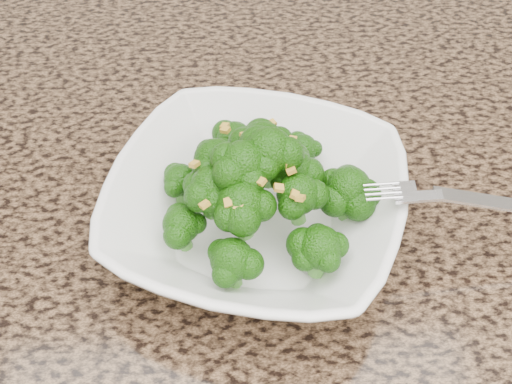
{
  "coord_description": "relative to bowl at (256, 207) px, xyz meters",
  "views": [
    {
      "loc": [
        0.02,
        -0.08,
        1.35
      ],
      "look_at": [
        0.04,
        0.29,
        0.95
      ],
      "focal_mm": 45.0,
      "sensor_mm": 36.0,
      "label": 1
    }
  ],
  "objects": [
    {
      "name": "granite_counter",
      "position": [
        -0.04,
        0.01,
        -0.05
      ],
      "size": [
        1.64,
        1.04,
        0.03
      ],
      "primitive_type": "cube",
      "color": "brown",
      "rests_on": "cabinet"
    },
    {
      "name": "garlic_topping",
      "position": [
        0.0,
        0.0,
        0.1
      ],
      "size": [
        0.13,
        0.13,
        0.01
      ],
      "primitive_type": null,
      "color": "gold",
      "rests_on": "broccoli_pile"
    },
    {
      "name": "fork",
      "position": [
        0.14,
        -0.03,
        0.04
      ],
      "size": [
        0.19,
        0.04,
        0.01
      ],
      "primitive_type": null,
      "rotation": [
        0.0,
        0.0,
        -0.05
      ],
      "color": "silver",
      "rests_on": "bowl"
    },
    {
      "name": "broccoli_pile",
      "position": [
        0.0,
        0.0,
        0.07
      ],
      "size": [
        0.22,
        0.22,
        0.07
      ],
      "primitive_type": null,
      "color": "#195109",
      "rests_on": "bowl"
    },
    {
      "name": "bowl",
      "position": [
        0.0,
        0.0,
        0.0
      ],
      "size": [
        0.32,
        0.32,
        0.06
      ],
      "primitive_type": "imported",
      "rotation": [
        0.0,
        0.0,
        -0.31
      ],
      "color": "white",
      "rests_on": "granite_counter"
    }
  ]
}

